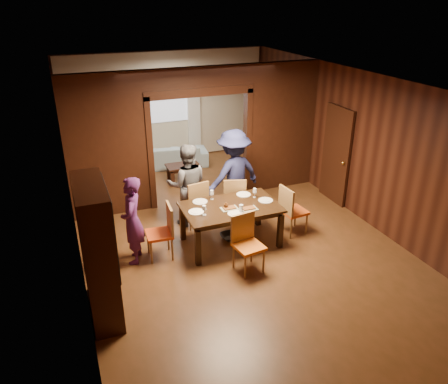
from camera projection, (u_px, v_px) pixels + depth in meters
name	position (u px, v px, depth m)	size (l,w,h in m)	color
floor	(228.00, 231.00, 8.49)	(9.00, 9.00, 0.00)	#4B2F15
ceiling	(229.00, 80.00, 7.28)	(5.50, 9.00, 0.02)	silver
room_walls	(196.00, 130.00, 9.46)	(5.52, 9.01, 2.90)	black
person_purple	(132.00, 221.00, 7.26)	(0.56, 0.37, 1.54)	#4D1E59
person_grey	(187.00, 185.00, 8.46)	(0.81, 0.63, 1.66)	#5C5D64
person_navy	(234.00, 175.00, 8.69)	(1.19, 0.69, 1.85)	#1C2048
sofa	(170.00, 156.00, 11.59)	(1.97, 0.77, 0.58)	#9BB9CC
serving_bowl	(231.00, 200.00, 7.89)	(0.37, 0.37, 0.09)	black
dining_table	(231.00, 225.00, 7.93)	(1.72, 1.07, 0.76)	black
coffee_table	(183.00, 172.00, 10.73)	(0.80, 0.50, 0.40)	black
chair_left	(159.00, 232.00, 7.48)	(0.44, 0.44, 0.97)	#DA4614
chair_right	(294.00, 210.00, 8.26)	(0.44, 0.44, 0.97)	#C24712
chair_far_l	(194.00, 202.00, 8.54)	(0.44, 0.44, 0.97)	#C16612
chair_far_r	(234.00, 199.00, 8.70)	(0.44, 0.44, 0.97)	#C74912
chair_near	(249.00, 245.00, 7.11)	(0.44, 0.44, 0.97)	orange
hutch	(97.00, 252.00, 5.96)	(0.40, 1.20, 2.00)	black
door_right	(336.00, 155.00, 9.37)	(0.06, 0.90, 2.10)	black
window_far	(166.00, 98.00, 11.54)	(1.20, 0.03, 1.30)	silver
curtain_left	(139.00, 117.00, 11.44)	(0.35, 0.06, 2.40)	white
curtain_right	(194.00, 112.00, 11.94)	(0.35, 0.06, 2.40)	white
plate_left	(196.00, 212.00, 7.57)	(0.27, 0.27, 0.01)	white
plate_far_l	(200.00, 202.00, 7.93)	(0.27, 0.27, 0.01)	silver
plate_far_r	(244.00, 194.00, 8.22)	(0.27, 0.27, 0.01)	white
plate_right	(266.00, 200.00, 7.98)	(0.27, 0.27, 0.01)	silver
plate_near	(235.00, 214.00, 7.50)	(0.27, 0.27, 0.01)	white
platter_a	(229.00, 208.00, 7.66)	(0.30, 0.20, 0.04)	gray
platter_b	(249.00, 208.00, 7.65)	(0.30, 0.20, 0.04)	gray
wineglass_left	(204.00, 210.00, 7.43)	(0.08, 0.08, 0.18)	white
wineglass_far	(212.00, 195.00, 8.00)	(0.08, 0.08, 0.18)	white
wineglass_right	(255.00, 193.00, 8.08)	(0.08, 0.08, 0.18)	white
tumbler	(241.00, 208.00, 7.54)	(0.07, 0.07, 0.14)	white
condiment_jar	(226.00, 206.00, 7.67)	(0.08, 0.08, 0.11)	#462610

